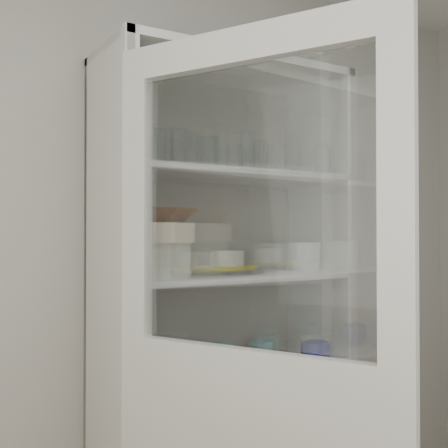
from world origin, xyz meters
TOP-DOWN VIEW (x-y plane):
  - wall_back at (0.00, 1.50)m, footprint 3.60×0.02m
  - pantry_cabinet at (0.20, 1.34)m, footprint 1.00×0.45m
  - cupboard_door at (-0.09, 0.65)m, footprint 0.45×0.82m
  - tumbler_0 at (-0.14, 1.16)m, footprint 0.06×0.06m
  - tumbler_1 at (-0.11, 1.17)m, footprint 0.08×0.08m
  - tumbler_2 at (-0.06, 1.16)m, footprint 0.07×0.07m
  - tumbler_3 at (0.18, 1.15)m, footprint 0.09×0.09m
  - tumbler_4 at (0.22, 1.14)m, footprint 0.08×0.08m
  - tumbler_5 at (0.36, 1.12)m, footprint 0.08×0.08m
  - tumbler_6 at (0.61, 1.15)m, footprint 0.07×0.07m
  - tumbler_7 at (-0.21, 1.28)m, footprint 0.07×0.07m
  - tumbler_8 at (0.05, 1.27)m, footprint 0.10×0.10m
  - tumbler_9 at (0.12, 1.26)m, footprint 0.08×0.08m
  - tumbler_10 at (0.13, 1.26)m, footprint 0.08×0.08m
  - tumbler_11 at (0.38, 1.27)m, footprint 0.07×0.07m
  - goblet_0 at (-0.14, 1.38)m, footprint 0.08×0.08m
  - goblet_1 at (0.14, 1.39)m, footprint 0.08×0.08m
  - goblet_2 at (0.40, 1.40)m, footprint 0.07×0.07m
  - goblet_3 at (0.48, 1.35)m, footprint 0.07×0.07m
  - plate_stack_front at (-0.10, 1.20)m, footprint 0.20×0.20m
  - plate_stack_back at (-0.09, 1.42)m, footprint 0.22×0.22m
  - cream_bowl at (-0.10, 1.20)m, footprint 0.27×0.27m
  - terracotta_bowl at (-0.10, 1.20)m, footprint 0.25×0.25m
  - glass_platter at (0.20, 1.27)m, footprint 0.40×0.40m
  - yellow_trivet at (0.20, 1.27)m, footprint 0.23×0.23m
  - white_ramekin at (0.20, 1.27)m, footprint 0.19×0.19m
  - grey_bowl_stack at (0.61, 1.28)m, footprint 0.15×0.15m
  - mug_blue at (0.61, 1.20)m, footprint 0.14×0.14m
  - mug_teal at (0.42, 1.33)m, footprint 0.12×0.12m
  - mug_white at (0.34, 1.15)m, footprint 0.11×0.11m
  - teal_jar at (0.21, 1.31)m, footprint 0.09×0.09m
  - measuring_cups at (0.02, 1.21)m, footprint 0.09×0.09m
  - white_canister at (-0.21, 1.31)m, footprint 0.15×0.15m

SIDE VIEW (x-z plane):
  - cupboard_door at x=-0.09m, z-range -0.13..1.87m
  - measuring_cups at x=0.02m, z-range 0.86..0.90m
  - mug_white at x=0.34m, z-range 0.86..0.95m
  - mug_blue at x=0.61m, z-range 0.86..0.96m
  - mug_teal at x=0.42m, z-range 0.86..0.96m
  - teal_jar at x=0.21m, z-range 0.86..0.97m
  - white_canister at x=-0.21m, z-range 0.86..1.00m
  - pantry_cabinet at x=0.20m, z-range -0.11..1.99m
  - glass_platter at x=0.20m, z-range 1.26..1.28m
  - yellow_trivet at x=0.20m, z-range 1.28..1.29m
  - plate_stack_back at x=-0.09m, z-range 1.26..1.33m
  - wall_back at x=0.00m, z-range 0.00..2.60m
  - grey_bowl_stack at x=0.61m, z-range 1.26..1.38m
  - white_ramekin at x=0.20m, z-range 1.29..1.35m
  - plate_stack_front at x=-0.10m, z-range 1.26..1.39m
  - cream_bowl at x=-0.10m, z-range 1.39..1.46m
  - terracotta_bowl at x=-0.10m, z-range 1.46..1.51m
  - tumbler_0 at x=-0.14m, z-range 1.66..1.79m
  - tumbler_5 at x=0.36m, z-range 1.66..1.79m
  - tumbler_1 at x=-0.11m, z-range 1.66..1.79m
  - tumbler_6 at x=0.61m, z-range 1.66..1.79m
  - tumbler_9 at x=0.12m, z-range 1.66..1.80m
  - tumbler_2 at x=-0.06m, z-range 1.66..1.80m
  - tumbler_7 at x=-0.21m, z-range 1.66..1.80m
  - tumbler_3 at x=0.18m, z-range 1.66..1.80m
  - tumbler_10 at x=0.13m, z-range 1.66..1.80m
  - tumbler_11 at x=0.38m, z-range 1.66..1.80m
  - tumbler_4 at x=0.22m, z-range 1.66..1.80m
  - tumbler_8 at x=0.05m, z-range 1.66..1.81m
  - goblet_2 at x=0.40m, z-range 1.66..1.81m
  - goblet_3 at x=0.48m, z-range 1.66..1.82m
  - goblet_1 at x=0.14m, z-range 1.66..1.84m
  - goblet_0 at x=-0.14m, z-range 1.66..1.85m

